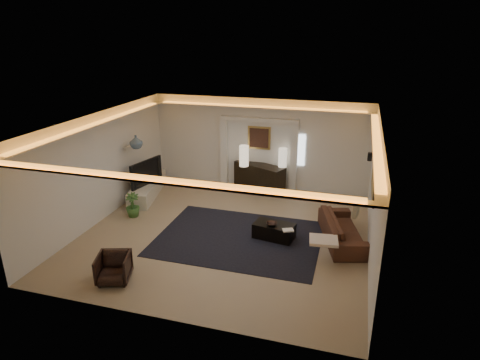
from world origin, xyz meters
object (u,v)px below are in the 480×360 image
(console, at_px, (259,177))
(sofa, at_px, (342,229))
(coffee_table, at_px, (274,231))
(armchair, at_px, (114,268))

(console, bearing_deg, sofa, -20.93)
(console, bearing_deg, coffee_table, -45.24)
(armchair, bearing_deg, console, 57.06)
(console, height_order, armchair, console)
(sofa, relative_size, coffee_table, 2.13)
(armchair, bearing_deg, sofa, 17.32)
(console, distance_m, coffee_table, 3.40)
(coffee_table, bearing_deg, sofa, 20.75)
(console, height_order, sofa, console)
(console, xyz_separation_m, coffee_table, (1.16, -3.19, -0.20))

